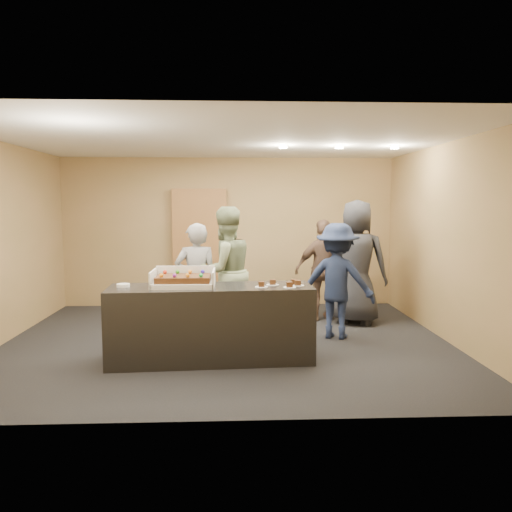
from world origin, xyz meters
The scene contains 17 objects.
room centered at (0.00, 0.00, 1.35)m, with size 6.04×6.00×2.70m.
serving_counter centered at (-0.18, -0.81, 0.45)m, with size 2.40×0.70×0.90m, color black.
storage_cabinet centered at (-0.52, 2.41, 1.07)m, with size 0.97×0.15×2.14m, color brown.
cake_box centered at (-0.50, -0.78, 0.95)m, with size 0.73×0.51×0.22m.
sheet_cake centered at (-0.50, -0.81, 1.00)m, with size 0.63×0.43×0.12m.
plate_stack centered at (-1.20, -0.81, 0.92)m, with size 0.15×0.15×0.04m, color white.
slice_a centered at (0.42, -0.91, 0.92)m, with size 0.15×0.15×0.07m.
slice_b centered at (0.56, -0.76, 0.92)m, with size 0.15×0.15×0.07m.
slice_c centered at (0.74, -0.95, 0.92)m, with size 0.15×0.15×0.07m.
slice_d centered at (0.82, -0.74, 0.92)m, with size 0.15×0.15×0.07m.
slice_e centered at (0.85, -0.83, 0.92)m, with size 0.15×0.15×0.07m.
person_server_grey centered at (-0.42, 0.16, 0.81)m, with size 0.59×0.39×1.61m, color gray.
person_sage_man centered at (-0.03, 0.32, 0.92)m, with size 0.89×0.69×1.83m, color gray.
person_navy_man centered at (1.53, 0.16, 0.80)m, with size 1.04×0.60×1.61m, color #1A2545.
person_brown_extra centered at (1.54, 1.23, 0.81)m, with size 0.95×0.40×1.62m, color brown.
person_dark_suit centered at (2.00, 0.98, 0.97)m, with size 0.94×0.61×1.93m, color #25262A.
ceiling_spotlights centered at (1.60, 0.50, 2.67)m, with size 1.72×0.12×0.03m.
Camera 1 is at (0.10, -6.65, 1.87)m, focal length 35.00 mm.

